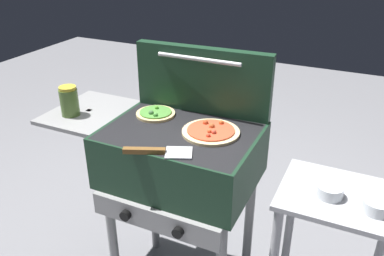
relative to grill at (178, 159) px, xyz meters
name	(u,v)px	position (x,y,z in m)	size (l,w,h in m)	color
grill	(178,159)	(0.00, 0.00, 0.00)	(0.96, 0.53, 0.90)	#193823
grill_lid_open	(202,80)	(0.01, 0.22, 0.30)	(0.63, 0.09, 0.30)	#193823
pizza_pepperoni	(211,131)	(0.14, 0.03, 0.15)	(0.24, 0.24, 0.03)	beige
pizza_veggie	(156,113)	(-0.16, 0.09, 0.15)	(0.18, 0.18, 0.03)	#E0C17F
sauce_jar	(69,101)	(-0.51, -0.07, 0.21)	(0.08, 0.08, 0.14)	#4C6B2D
spatula	(158,152)	(0.02, -0.21, 0.15)	(0.26, 0.15, 0.02)	#B7BABF
prep_table	(331,241)	(0.67, 0.00, -0.21)	(0.44, 0.36, 0.78)	#B2B2B7
topping_bowl_near	(330,191)	(0.64, -0.03, 0.04)	(0.10, 0.10, 0.04)	silver
topping_bowl_far	(377,206)	(0.80, -0.05, 0.04)	(0.10, 0.10, 0.04)	silver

